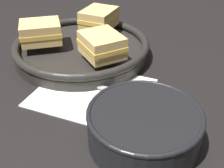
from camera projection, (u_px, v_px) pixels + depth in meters
ground_plane at (94, 99)px, 0.53m from camera, size 4.00×4.00×0.00m
napkin at (93, 92)px, 0.55m from camera, size 0.24×0.21×0.00m
soup_bowl at (144, 125)px, 0.42m from camera, size 0.17×0.17×0.06m
spoon at (110, 89)px, 0.54m from camera, size 0.15×0.03×0.01m
skillet at (82, 48)px, 0.67m from camera, size 0.32×0.32×0.04m
sandwich_near_left at (99, 18)px, 0.71m from camera, size 0.09×0.10×0.05m
sandwich_near_right at (41, 32)px, 0.64m from camera, size 0.12×0.11×0.05m
sandwich_far_left at (102, 45)px, 0.58m from camera, size 0.12×0.12×0.05m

